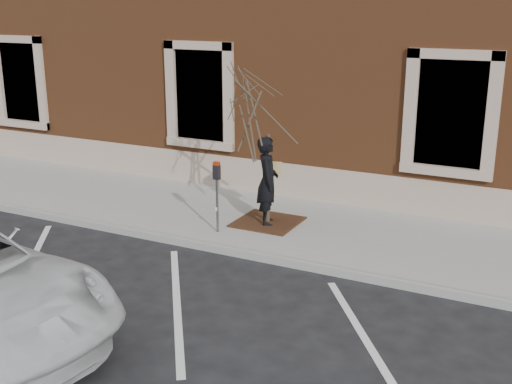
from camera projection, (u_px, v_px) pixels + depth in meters
The scene contains 9 objects.
ground at pixel (242, 256), 12.09m from camera, with size 120.00×120.00×0.00m, color #28282B.
sidewalk_near at pixel (280, 225), 13.57m from camera, with size 40.00×3.50×0.15m, color #A6A49C.
curb_near at pixel (240, 253), 12.03m from camera, with size 40.00×0.12×0.15m, color #9E9E99.
parking_stripes at pixel (177, 303), 10.21m from camera, with size 28.00×4.40×0.01m, color silver, non-canonical shape.
building_civic at pixel (373, 25), 17.58m from camera, with size 40.00×8.62×8.00m.
man at pixel (267, 181), 13.14m from camera, with size 0.67×0.44×1.85m, color black.
parking_meter at pixel (217, 184), 12.64m from camera, with size 0.13×0.10×1.45m.
tree_grate at pixel (268, 222), 13.46m from camera, with size 1.27×1.27×0.03m, color #462B16.
sapling at pixel (268, 109), 12.78m from camera, with size 2.06×2.06×3.43m.
Camera 1 is at (5.31, -9.92, 4.61)m, focal length 45.00 mm.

